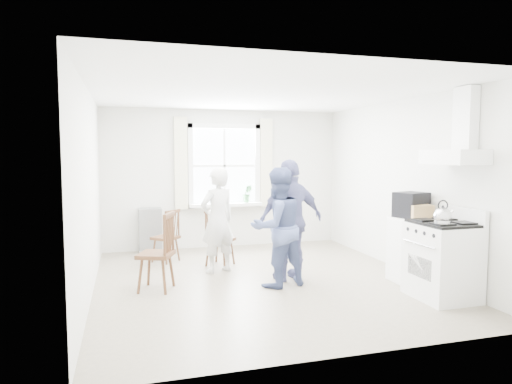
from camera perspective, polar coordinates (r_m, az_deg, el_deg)
The scene contains 16 objects.
room_shell at distance 6.29m, azimuth 0.76°, elevation 0.43°, with size 4.62×5.12×2.64m.
window_assembly at distance 8.65m, azimuth -3.94°, elevation 2.71°, with size 1.88×0.24×1.70m.
range_hood at distance 6.07m, azimuth 23.92°, elevation 5.53°, with size 0.45×0.76×0.94m.
shelf_unit at distance 8.46m, azimuth -13.07°, elevation -4.69°, with size 0.40×0.30×0.80m, color gray.
gas_stove at distance 6.10m, azimuth 22.29°, elevation -7.83°, with size 0.68×0.76×1.12m.
kettle at distance 5.78m, azimuth 22.29°, elevation -2.85°, with size 0.21×0.21×0.29m.
low_cabinet at distance 6.70m, azimuth 19.01°, elevation -6.91°, with size 0.50×0.55×0.90m, color white.
stereo_stack at distance 6.66m, azimuth 18.81°, elevation -1.53°, with size 0.47×0.45×0.35m.
cardboard_box at distance 6.53m, azimuth 19.82°, elevation -2.36°, with size 0.30×0.22×0.20m, color tan.
windsor_chair_a at distance 7.61m, azimuth -10.72°, elevation -4.69°, with size 0.51×0.51×0.88m.
windsor_chair_b at distance 7.21m, azimuth -4.90°, elevation -4.97°, with size 0.53×0.53×0.91m.
windsor_chair_c at distance 6.07m, azimuth -11.44°, elevation -6.22°, with size 0.56×0.56×1.03m.
person_left at distance 6.85m, azimuth -4.82°, elevation -3.54°, with size 0.57×0.57×1.58m, color silver.
person_mid at distance 6.11m, azimuth 2.67°, elevation -4.42°, with size 0.78×0.78×1.60m, color #495788.
person_right at distance 6.43m, azimuth 4.39°, elevation -3.50°, with size 1.00×1.00×1.70m, color navy.
potted_plant at distance 8.69m, azimuth -1.09°, elevation -0.21°, with size 0.18×0.18×0.33m, color #2E6935.
Camera 1 is at (-1.82, -6.00, 1.79)m, focal length 32.00 mm.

